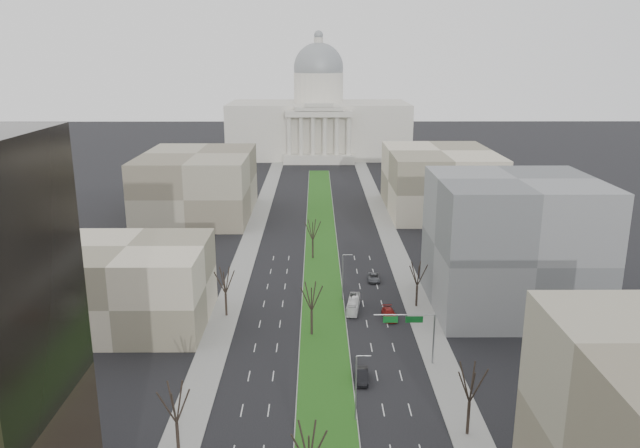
{
  "coord_description": "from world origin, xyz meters",
  "views": [
    {
      "loc": [
        -1.26,
        -14.64,
        44.96
      ],
      "look_at": [
        -0.41,
        111.88,
        10.41
      ],
      "focal_mm": 35.0,
      "sensor_mm": 36.0,
      "label": 1
    }
  ],
  "objects_px": {
    "car_grey_far": "(374,278)",
    "box_van": "(353,304)",
    "car_red": "(389,314)",
    "car_black": "(362,376)"
  },
  "relations": [
    {
      "from": "car_grey_far",
      "to": "box_van",
      "type": "distance_m",
      "value": 16.05
    },
    {
      "from": "car_red",
      "to": "car_grey_far",
      "type": "bearing_deg",
      "value": 88.84
    },
    {
      "from": "car_black",
      "to": "car_grey_far",
      "type": "xyz_separation_m",
      "value": [
        5.32,
        40.61,
        -0.1
      ]
    },
    {
      "from": "car_red",
      "to": "box_van",
      "type": "height_order",
      "value": "box_van"
    },
    {
      "from": "car_black",
      "to": "box_van",
      "type": "relative_size",
      "value": 0.6
    },
    {
      "from": "car_black",
      "to": "box_van",
      "type": "bearing_deg",
      "value": 92.44
    },
    {
      "from": "car_red",
      "to": "car_grey_far",
      "type": "xyz_separation_m",
      "value": [
        -1.05,
        18.81,
        -0.08
      ]
    },
    {
      "from": "car_red",
      "to": "car_grey_far",
      "type": "height_order",
      "value": "car_red"
    },
    {
      "from": "car_red",
      "to": "box_van",
      "type": "xyz_separation_m",
      "value": [
        -6.12,
        3.59,
        0.34
      ]
    },
    {
      "from": "car_red",
      "to": "box_van",
      "type": "relative_size",
      "value": 0.67
    }
  ]
}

